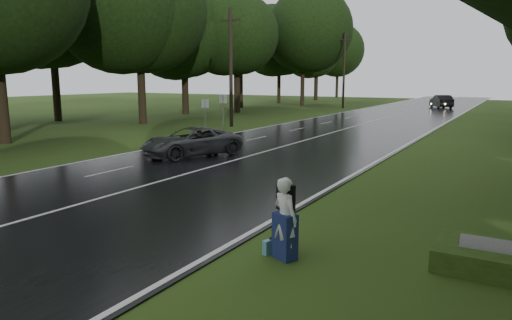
{
  "coord_description": "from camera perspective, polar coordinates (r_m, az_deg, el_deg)",
  "views": [
    {
      "loc": [
        11.34,
        -11.08,
        3.79
      ],
      "look_at": [
        3.81,
        2.06,
        1.1
      ],
      "focal_mm": 32.51,
      "sensor_mm": 36.0,
      "label": 1
    }
  ],
  "objects": [
    {
      "name": "road_sign_a",
      "position": [
        31.72,
        -6.21,
        3.15
      ],
      "size": [
        0.57,
        0.1,
        2.38
      ],
      "primitive_type": null,
      "color": "white",
      "rests_on": "ground"
    },
    {
      "name": "tree_left_e",
      "position": [
        51.93,
        -2.33,
        5.88
      ],
      "size": [
        9.87,
        9.87,
        15.42
      ],
      "primitive_type": null,
      "color": "black",
      "rests_on": "ground"
    },
    {
      "name": "hitchhiker",
      "position": [
        9.83,
        3.61,
        -7.52
      ],
      "size": [
        0.76,
        0.74,
        1.77
      ],
      "color": "silver",
      "rests_on": "ground"
    },
    {
      "name": "utility_pole_far",
      "position": [
        60.32,
        10.63,
        6.3
      ],
      "size": [
        1.8,
        0.28,
        9.4
      ],
      "primitive_type": null,
      "color": "black",
      "rests_on": "ground"
    },
    {
      "name": "far_car",
      "position": [
        63.72,
        21.83,
        6.71
      ],
      "size": [
        3.6,
        5.19,
        1.62
      ],
      "primitive_type": "imported",
      "rotation": [
        0.0,
        0.0,
        3.57
      ],
      "color": "black",
      "rests_on": "road"
    },
    {
      "name": "tree_left_c",
      "position": [
        30.98,
        -28.42,
        1.83
      ],
      "size": [
        10.08,
        10.08,
        15.75
      ],
      "primitive_type": null,
      "color": "black",
      "rests_on": "ground"
    },
    {
      "name": "utility_pole_mid",
      "position": [
        36.74,
        -3.04,
        4.13
      ],
      "size": [
        1.8,
        0.28,
        9.03
      ],
      "primitive_type": null,
      "color": "black",
      "rests_on": "ground"
    },
    {
      "name": "lane_center",
      "position": [
        33.29,
        9.73,
        3.47
      ],
      "size": [
        0.12,
        140.0,
        0.01
      ],
      "primitive_type": "cube",
      "color": "silver",
      "rests_on": "road"
    },
    {
      "name": "tree_left_d",
      "position": [
        40.07,
        -13.72,
        4.36
      ],
      "size": [
        10.41,
        10.41,
        16.27
      ],
      "primitive_type": null,
      "color": "black",
      "rests_on": "ground"
    },
    {
      "name": "ground",
      "position": [
        16.3,
        -15.43,
        -3.75
      ],
      "size": [
        160.0,
        160.0,
        0.0
      ],
      "primitive_type": "plane",
      "color": "#2C4614",
      "rests_on": "ground"
    },
    {
      "name": "road_sign_b",
      "position": [
        33.49,
        -4.01,
        3.55
      ],
      "size": [
        0.63,
        0.1,
        2.63
      ],
      "primitive_type": null,
      "color": "white",
      "rests_on": "ground"
    },
    {
      "name": "culvert",
      "position": [
        10.69,
        27.09,
        -11.86
      ],
      "size": [
        1.27,
        0.63,
        0.63
      ],
      "primitive_type": "cylinder",
      "rotation": [
        0.0,
        1.57,
        0.0
      ],
      "color": "slate",
      "rests_on": "ground"
    },
    {
      "name": "road",
      "position": [
        33.29,
        9.73,
        3.42
      ],
      "size": [
        12.0,
        140.0,
        0.04
      ],
      "primitive_type": "cube",
      "color": "black",
      "rests_on": "ground"
    },
    {
      "name": "grey_car",
      "position": [
        22.77,
        -7.96,
        2.24
      ],
      "size": [
        4.06,
        5.42,
        1.37
      ],
      "primitive_type": "imported",
      "rotation": [
        0.0,
        0.0,
        5.87
      ],
      "color": "#434547",
      "rests_on": "road"
    },
    {
      "name": "tree_left_f",
      "position": [
        64.36,
        5.69,
        6.64
      ],
      "size": [
        11.28,
        11.28,
        17.62
      ],
      "primitive_type": null,
      "color": "black",
      "rests_on": "ground"
    },
    {
      "name": "suitcase",
      "position": [
        10.33,
        1.9,
        -10.52
      ],
      "size": [
        0.25,
        0.47,
        0.32
      ],
      "primitive_type": "cube",
      "rotation": [
        0.0,
        0.0,
        6.0
      ],
      "color": "teal",
      "rests_on": "ground"
    }
  ]
}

